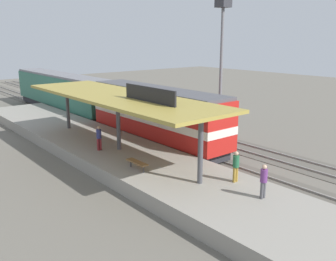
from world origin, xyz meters
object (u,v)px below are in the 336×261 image
Objects in this scene: locomotive at (156,115)px; person_walking at (264,180)px; passenger_carriage_single at (61,92)px; light_mast at (222,38)px; platform_bench at (137,162)px; person_boarding at (236,165)px; person_waiting at (99,137)px.

person_walking is (-3.62, -13.07, -0.56)m from locomotive.
passenger_carriage_single is at bearing 90.00° from locomotive.
person_walking is (-11.42, -13.37, -6.54)m from light_mast.
passenger_carriage_single reaches higher than person_walking.
passenger_carriage_single is at bearing 75.93° from platform_bench.
person_boarding reaches higher than platform_bench.
locomotive is 0.72× the size of passenger_carriage_single.
locomotive reaches higher than person_boarding.
passenger_carriage_single is at bearing 83.36° from person_walking.
platform_bench is at bearing -155.65° from light_mast.
person_waiting is at bearing -169.21° from locomotive.
locomotive reaches higher than person_waiting.
platform_bench is at bearing 121.32° from person_boarding.
light_mast is (13.80, 6.25, 7.05)m from platform_bench.
platform_bench is 0.08× the size of passenger_carriage_single.
person_walking is (2.38, -7.12, 0.51)m from platform_bench.
locomotive is at bearing -177.81° from light_mast.
passenger_carriage_single is 11.70× the size of person_boarding.
passenger_carriage_single is at bearing 84.03° from person_boarding.
person_waiting is at bearing -106.81° from passenger_carriage_single.
passenger_carriage_single is 19.96m from person_waiting.
platform_bench is 7.53m from person_walking.
platform_bench is 0.12× the size of locomotive.
person_walking is at bearing -105.13° from person_boarding.
passenger_carriage_single reaches higher than person_boarding.
person_boarding is at bearing -134.13° from light_mast.
person_walking and person_boarding have the same top height.
passenger_carriage_single reaches higher than person_waiting.
light_mast is 6.84× the size of person_boarding.
person_boarding is at bearing -105.53° from locomotive.
person_boarding is (-3.02, -10.85, -0.56)m from locomotive.
locomotive is 11.28m from person_boarding.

